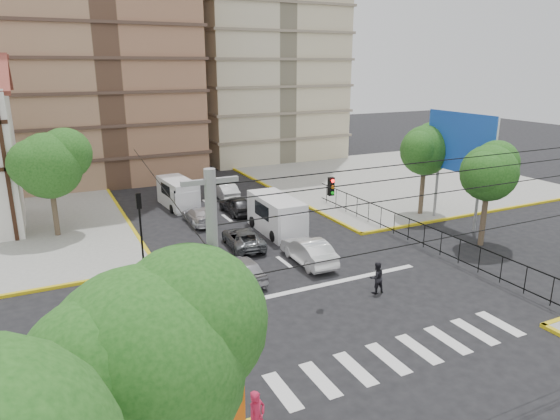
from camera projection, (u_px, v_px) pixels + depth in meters
ground at (328, 295)px, 25.75m from camera, size 160.00×160.00×0.00m
sidewalk_ne at (393, 179)px, 51.41m from camera, size 26.00×26.00×0.15m
crosswalk_stripes at (404, 354)px, 20.58m from camera, size 12.00×2.40×0.01m
stop_line at (316, 286)px, 26.78m from camera, size 13.00×0.40×0.01m
park_fence at (408, 242)px, 33.43m from camera, size 0.10×22.50×1.66m
billboard at (460, 145)px, 35.33m from camera, size 0.36×6.20×8.10m
tree_sw_near at (149, 356)px, 11.06m from camera, size 5.63×4.60×7.57m
tree_park_a at (490, 170)px, 31.60m from camera, size 4.41×3.60×6.83m
tree_park_c at (426, 148)px, 37.96m from camera, size 4.65×3.80×7.25m
tree_tudor at (50, 162)px, 33.05m from camera, size 5.39×4.40×7.43m
traffic_light_nw at (140, 218)px, 28.30m from camera, size 0.28×0.22×4.40m
traffic_light_hanging at (355, 194)px, 22.33m from camera, size 18.00×9.12×0.92m
utility_pole_sw at (216, 336)px, 12.85m from camera, size 1.40×0.28×9.00m
district_sign at (229, 414)px, 13.38m from camera, size 0.90×0.12×3.20m
van_right_lane at (278, 216)px, 34.91m from camera, size 2.35×5.69×2.54m
van_left_lane at (179, 194)px, 41.19m from camera, size 2.42×5.28×2.31m
car_silver_front_left at (242, 268)px, 27.42m from camera, size 1.74×4.08×1.37m
car_white_front_right at (309, 251)px, 29.76m from camera, size 1.73×4.69×1.53m
car_grey_mid_left at (243, 238)px, 32.36m from camera, size 2.50×4.64×1.24m
car_silver_rear_left at (199, 215)px, 37.21m from camera, size 1.82×4.31×1.24m
car_darkgrey_mid_right at (237, 205)px, 39.59m from camera, size 1.78×4.28×1.45m
car_white_rear_right at (225, 191)px, 44.04m from camera, size 1.74×4.35×1.41m
pedestrian_sw_corner at (257, 417)px, 15.35m from camera, size 0.77×0.65×1.79m
pedestrian_crosswalk at (377, 278)px, 25.83m from camera, size 0.87×0.70×1.70m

